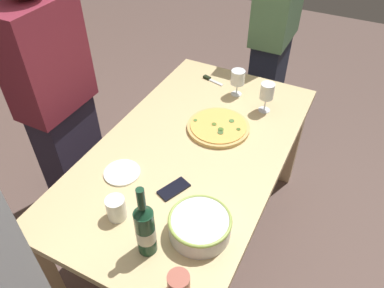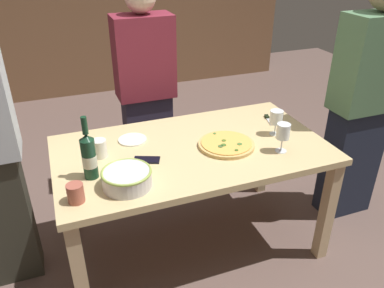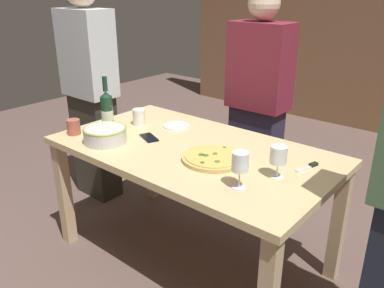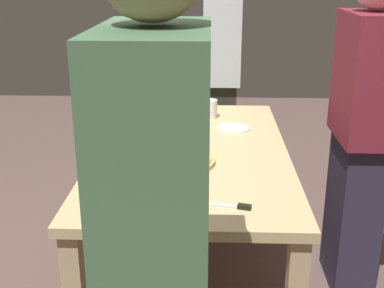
{
  "view_description": "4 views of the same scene",
  "coord_description": "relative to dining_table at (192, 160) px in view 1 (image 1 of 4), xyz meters",
  "views": [
    {
      "loc": [
        -1.23,
        -0.62,
        2.0
      ],
      "look_at": [
        0.0,
        0.0,
        0.77
      ],
      "focal_mm": 34.4,
      "sensor_mm": 36.0,
      "label": 1
    },
    {
      "loc": [
        -0.71,
        -1.88,
        1.87
      ],
      "look_at": [
        0.0,
        0.0,
        0.77
      ],
      "focal_mm": 36.22,
      "sensor_mm": 36.0,
      "label": 2
    },
    {
      "loc": [
        1.33,
        -1.59,
        1.61
      ],
      "look_at": [
        0.0,
        0.0,
        0.77
      ],
      "focal_mm": 37.03,
      "sensor_mm": 36.0,
      "label": 3
    },
    {
      "loc": [
        2.27,
        0.08,
        1.57
      ],
      "look_at": [
        0.0,
        0.0,
        0.77
      ],
      "focal_mm": 47.52,
      "sensor_mm": 36.0,
      "label": 4
    }
  ],
  "objects": [
    {
      "name": "ground_plane",
      "position": [
        0.0,
        0.0,
        -0.66
      ],
      "size": [
        8.0,
        8.0,
        0.0
      ],
      "primitive_type": "plane",
      "color": "brown"
    },
    {
      "name": "cup_amber",
      "position": [
        -0.7,
        -0.3,
        0.14
      ],
      "size": [
        0.08,
        0.08,
        0.09
      ],
      "primitive_type": "cylinder",
      "color": "#A85443",
      "rests_on": "dining_table"
    },
    {
      "name": "wine_bottle",
      "position": [
        -0.6,
        -0.11,
        0.22
      ],
      "size": [
        0.08,
        0.08,
        0.34
      ],
      "color": "#153823",
      "rests_on": "dining_table"
    },
    {
      "name": "dining_table",
      "position": [
        0.0,
        0.0,
        0.0
      ],
      "size": [
        1.6,
        0.9,
        0.75
      ],
      "color": "#D0B77F",
      "rests_on": "ground"
    },
    {
      "name": "pizza_knife",
      "position": [
        0.62,
        0.18,
        0.1
      ],
      "size": [
        0.06,
        0.15,
        0.02
      ],
      "color": "silver",
      "rests_on": "dining_table"
    },
    {
      "name": "person_guest_right",
      "position": [
        1.21,
        -0.04,
        0.2
      ],
      "size": [
        0.44,
        0.24,
        1.68
      ],
      "rotation": [
        0.0,
        0.0,
        3.11
      ],
      "color": "#1C2334",
      "rests_on": "ground"
    },
    {
      "name": "person_host",
      "position": [
        -0.07,
        0.81,
        0.15
      ],
      "size": [
        0.42,
        0.24,
        1.6
      ],
      "rotation": [
        0.0,
        0.0,
        -1.49
      ],
      "color": "#2B263A",
      "rests_on": "ground"
    },
    {
      "name": "pizza",
      "position": [
        0.2,
        -0.06,
        0.11
      ],
      "size": [
        0.34,
        0.34,
        0.03
      ],
      "color": "tan",
      "rests_on": "dining_table"
    },
    {
      "name": "cell_phone",
      "position": [
        -0.29,
        -0.06,
        0.1
      ],
      "size": [
        0.16,
        0.12,
        0.01
      ],
      "primitive_type": "cube",
      "rotation": [
        0.0,
        0.0,
        1.18
      ],
      "color": "black",
      "rests_on": "dining_table"
    },
    {
      "name": "wine_glass_by_bottle",
      "position": [
        0.47,
        -0.23,
        0.21
      ],
      "size": [
        0.08,
        0.08,
        0.17
      ],
      "color": "white",
      "rests_on": "dining_table"
    },
    {
      "name": "wine_glass_near_pizza",
      "position": [
        0.55,
        -0.02,
        0.2
      ],
      "size": [
        0.08,
        0.08,
        0.16
      ],
      "color": "white",
      "rests_on": "dining_table"
    },
    {
      "name": "serving_bowl",
      "position": [
        -0.44,
        -0.26,
        0.14
      ],
      "size": [
        0.25,
        0.25,
        0.09
      ],
      "color": "silver",
      "rests_on": "dining_table"
    },
    {
      "name": "cup_ceramic",
      "position": [
        -0.53,
        0.08,
        0.15
      ],
      "size": [
        0.08,
        0.08,
        0.1
      ],
      "primitive_type": "cylinder",
      "color": "silver",
      "rests_on": "dining_table"
    },
    {
      "name": "side_plate",
      "position": [
        -0.31,
        0.21,
        0.1
      ],
      "size": [
        0.17,
        0.17,
        0.01
      ],
      "primitive_type": "cylinder",
      "color": "white",
      "rests_on": "dining_table"
    }
  ]
}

